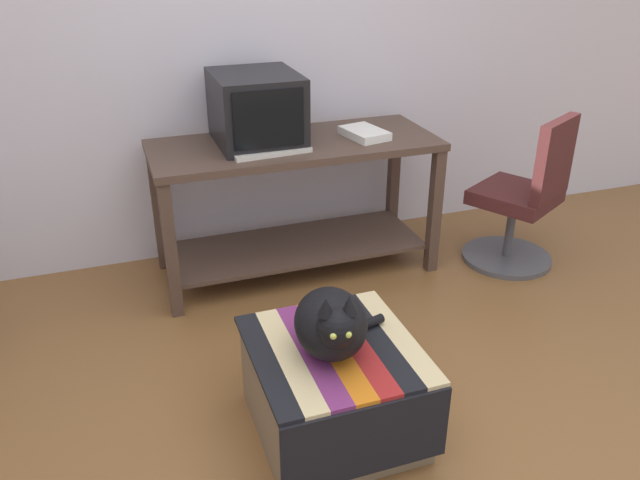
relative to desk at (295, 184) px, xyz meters
The scene contains 10 objects.
ground_plane 1.69m from the desk, 96.87° to the right, with size 14.00×14.00×0.00m, color brown.
back_wall 0.92m from the desk, 113.18° to the left, with size 8.00×0.10×2.60m, color silver.
desk is the anchor object (origin of this frame).
tv_monitor 0.46m from the desk, 163.19° to the left, with size 0.43×0.51×0.36m.
keyboard 0.34m from the desk, 140.85° to the right, with size 0.40×0.15×0.02m, color beige.
book 0.47m from the desk, ahead, with size 0.18×0.26×0.04m, color white.
ottoman_with_blanket 1.38m from the desk, 101.22° to the right, with size 0.61×0.66×0.39m.
cat 1.37m from the desk, 101.86° to the right, with size 0.42×0.39×0.30m.
office_chair 1.30m from the desk, 16.49° to the right, with size 0.57×0.57×0.89m.
pen 0.54m from the desk, ahead, with size 0.01×0.01×0.14m, color #2351B2.
Camera 1 is at (-0.76, -1.52, 1.80)m, focal length 35.79 mm.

